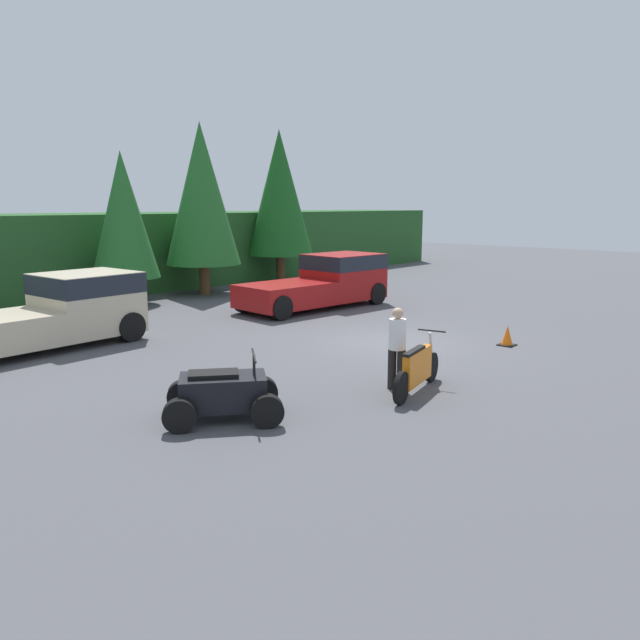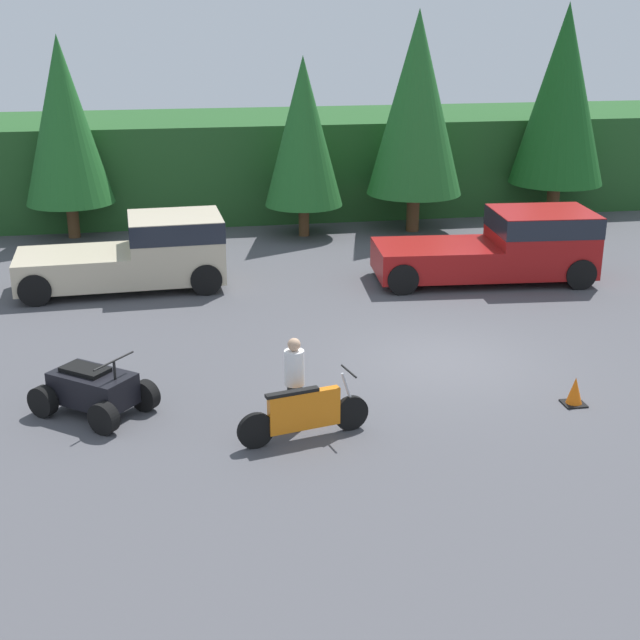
{
  "view_description": "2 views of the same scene",
  "coord_description": "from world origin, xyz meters",
  "views": [
    {
      "loc": [
        -13.88,
        -9.67,
        3.77
      ],
      "look_at": [
        -2.57,
        0.35,
        0.95
      ],
      "focal_mm": 35.0,
      "sensor_mm": 36.0,
      "label": 1
    },
    {
      "loc": [
        -5.59,
        -16.81,
        7.07
      ],
      "look_at": [
        -2.57,
        0.35,
        0.95
      ],
      "focal_mm": 50.0,
      "sensor_mm": 36.0,
      "label": 2
    }
  ],
  "objects": [
    {
      "name": "dirt_bike",
      "position": [
        -3.44,
        -3.05,
        0.48
      ],
      "size": [
        2.38,
        0.8,
        1.14
      ],
      "rotation": [
        0.0,
        0.0,
        0.23
      ],
      "color": "black",
      "rests_on": "ground_plane"
    },
    {
      "name": "tree_mid_right",
      "position": [
        2.53,
        11.41,
        4.16
      ],
      "size": [
        3.12,
        3.12,
        7.08
      ],
      "color": "brown",
      "rests_on": "ground_plane"
    },
    {
      "name": "tree_right",
      "position": [
        7.82,
        12.16,
        4.28
      ],
      "size": [
        3.2,
        3.2,
        7.28
      ],
      "color": "brown",
      "rests_on": "ground_plane"
    },
    {
      "name": "pickup_truck_red",
      "position": [
        3.51,
        5.43,
        1.0
      ],
      "size": [
        6.0,
        2.69,
        1.91
      ],
      "rotation": [
        0.0,
        0.0,
        -0.08
      ],
      "color": "maroon",
      "rests_on": "ground_plane"
    },
    {
      "name": "tree_left",
      "position": [
        -8.58,
        12.45,
        3.73
      ],
      "size": [
        2.79,
        2.79,
        6.34
      ],
      "color": "brown",
      "rests_on": "ground_plane"
    },
    {
      "name": "tree_mid_left",
      "position": [
        -1.16,
        11.38,
        3.36
      ],
      "size": [
        2.51,
        2.51,
        5.71
      ],
      "color": "brown",
      "rests_on": "ground_plane"
    },
    {
      "name": "rider_person",
      "position": [
        -3.55,
        -2.62,
        0.92
      ],
      "size": [
        0.45,
        0.45,
        1.7
      ],
      "rotation": [
        0.0,
        0.0,
        0.34
      ],
      "color": "black",
      "rests_on": "ground_plane"
    },
    {
      "name": "ground_plane",
      "position": [
        0.0,
        0.0,
        0.0
      ],
      "size": [
        80.0,
        80.0,
        0.0
      ],
      "primitive_type": "plane",
      "color": "#4C4C51"
    },
    {
      "name": "quad_atv",
      "position": [
        -7.09,
        -1.36,
        0.46
      ],
      "size": [
        2.42,
        2.32,
        1.16
      ],
      "rotation": [
        0.0,
        0.0,
        -0.68
      ],
      "color": "black",
      "rests_on": "ground_plane"
    },
    {
      "name": "hillside_backdrop",
      "position": [
        0.0,
        16.0,
        1.68
      ],
      "size": [
        44.0,
        6.0,
        3.36
      ],
      "color": "#235123",
      "rests_on": "ground_plane"
    },
    {
      "name": "pickup_truck_second",
      "position": [
        -6.23,
        6.46,
        1.0
      ],
      "size": [
        5.45,
        2.49,
        1.91
      ],
      "rotation": [
        0.0,
        0.0,
        0.04
      ],
      "color": "beige",
      "rests_on": "ground_plane"
    },
    {
      "name": "traffic_cone",
      "position": [
        1.79,
        -2.55,
        0.25
      ],
      "size": [
        0.42,
        0.42,
        0.55
      ],
      "color": "black",
      "rests_on": "ground_plane"
    }
  ]
}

